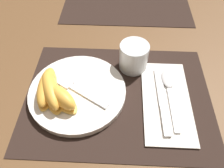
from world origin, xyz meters
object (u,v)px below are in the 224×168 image
(juice_glass, at_px, (134,58))
(citrus_wedge_2, at_px, (62,98))
(knife, at_px, (163,101))
(fork, at_px, (73,87))
(plate, at_px, (78,91))
(citrus_wedge_0, at_px, (47,87))
(spoon, at_px, (169,86))
(citrus_wedge_1, at_px, (51,91))

(juice_glass, xyz_separation_m, citrus_wedge_2, (-0.17, -0.14, 0.00))
(knife, height_order, fork, fork)
(plate, distance_m, juice_glass, 0.18)
(fork, xyz_separation_m, citrus_wedge_0, (-0.06, -0.01, 0.01))
(knife, xyz_separation_m, citrus_wedge_2, (-0.24, -0.02, 0.03))
(citrus_wedge_0, bearing_deg, knife, -2.15)
(juice_glass, xyz_separation_m, knife, (0.07, -0.12, -0.03))
(spoon, bearing_deg, fork, -174.59)
(spoon, bearing_deg, citrus_wedge_0, -173.17)
(fork, distance_m, citrus_wedge_2, 0.05)
(plate, height_order, citrus_wedge_0, citrus_wedge_0)
(spoon, relative_size, citrus_wedge_0, 1.52)
(knife, bearing_deg, juice_glass, 120.45)
(citrus_wedge_0, xyz_separation_m, citrus_wedge_1, (0.01, -0.01, 0.00))
(knife, xyz_separation_m, fork, (-0.23, 0.02, 0.01))
(juice_glass, xyz_separation_m, citrus_wedge_1, (-0.20, -0.12, 0.00))
(fork, bearing_deg, citrus_wedge_1, -149.22)
(juice_glass, distance_m, fork, 0.18)
(knife, height_order, citrus_wedge_2, citrus_wedge_2)
(fork, bearing_deg, citrus_wedge_0, -167.49)
(citrus_wedge_0, distance_m, citrus_wedge_1, 0.02)
(citrus_wedge_0, bearing_deg, citrus_wedge_2, -37.20)
(knife, distance_m, spoon, 0.05)
(spoon, height_order, citrus_wedge_1, citrus_wedge_1)
(plate, bearing_deg, citrus_wedge_1, -157.29)
(knife, height_order, citrus_wedge_1, citrus_wedge_1)
(spoon, bearing_deg, knife, -114.96)
(spoon, bearing_deg, citrus_wedge_1, -170.18)
(fork, height_order, citrus_wedge_1, citrus_wedge_1)
(knife, distance_m, citrus_wedge_0, 0.29)
(juice_glass, bearing_deg, citrus_wedge_0, -152.69)
(knife, distance_m, citrus_wedge_1, 0.27)
(knife, distance_m, fork, 0.23)
(plate, height_order, citrus_wedge_2, citrus_wedge_2)
(spoon, bearing_deg, plate, -173.52)
(fork, relative_size, citrus_wedge_2, 1.66)
(juice_glass, xyz_separation_m, spoon, (0.09, -0.07, -0.03))
(spoon, relative_size, fork, 1.14)
(knife, xyz_separation_m, citrus_wedge_1, (-0.27, -0.00, 0.03))
(juice_glass, distance_m, citrus_wedge_1, 0.24)
(juice_glass, height_order, fork, juice_glass)
(fork, bearing_deg, knife, -6.13)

